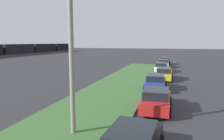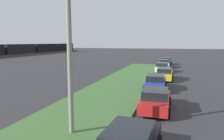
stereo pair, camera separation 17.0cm
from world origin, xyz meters
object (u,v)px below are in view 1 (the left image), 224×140
Objects in this scene: parked_car_blue at (156,82)px; parked_car_green at (165,61)px; parked_car_white at (161,67)px; streetlight at (78,46)px; parked_car_silver at (163,64)px; parked_car_red at (156,100)px; parked_car_yellow at (164,74)px.

parked_car_blue is 23.69m from parked_car_green.
parked_car_white and parked_car_green have the same top height.
parked_car_silver is at bearing -5.25° from streetlight.
parked_car_yellow is at bearing -0.49° from parked_car_red.
parked_car_blue and parked_car_white have the same top height.
parked_car_blue is (6.21, 0.52, 0.00)m from parked_car_red.
parked_car_white is 0.99× the size of parked_car_silver.
parked_car_red is 18.42m from parked_car_white.
parked_car_red and parked_car_green have the same top height.
parked_car_red is at bearing 179.35° from parked_car_silver.
parked_car_green is (23.69, -0.05, 0.00)m from parked_car_blue.
parked_car_green is (29.90, 0.47, 0.00)m from parked_car_red.
parked_car_silver is 0.58× the size of streetlight.
parked_car_red is 0.98× the size of parked_car_green.
parked_car_yellow is 18.09m from parked_car_green.
parked_car_white is at bearing 6.34° from parked_car_yellow.
parked_car_green is at bearing 0.70° from parked_car_red.
streetlight is at bearing 178.08° from parked_car_green.
parked_car_blue is at bearing 174.66° from parked_car_yellow.
parked_car_green is (5.32, -0.10, 0.00)m from parked_car_silver.
streetlight reaches higher than parked_car_yellow.
parked_car_red is 1.00× the size of parked_car_yellow.
parked_car_red is 7.06m from streetlight.
parked_car_silver is at bearing 3.40° from parked_car_yellow.
parked_car_green is at bearing -4.61° from streetlight.
parked_car_red is at bearing -175.73° from parked_car_blue.
streetlight is (-11.26, 2.77, 3.67)m from parked_car_blue.
parked_car_green is 35.26m from streetlight.
parked_car_blue is at bearing -178.59° from parked_car_white.
streetlight reaches higher than parked_car_silver.
parked_car_blue is 0.58× the size of streetlight.
parked_car_red and parked_car_silver have the same top height.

